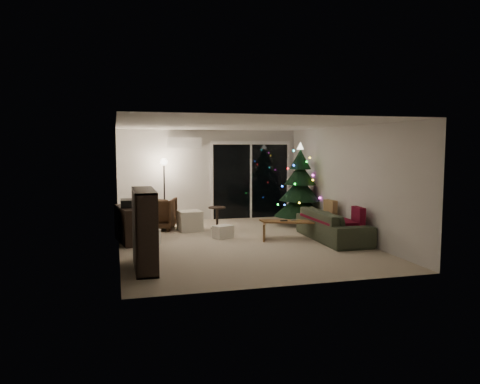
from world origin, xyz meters
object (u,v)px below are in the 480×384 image
object	(u,v)px
sofa	(333,225)
coffee_table	(290,230)
christmas_tree	(300,184)
media_cabinet	(130,225)
armchair	(158,214)
bookshelf	(135,230)

from	to	relation	value
sofa	coffee_table	distance (m)	0.94
coffee_table	christmas_tree	world-z (taller)	christmas_tree
media_cabinet	sofa	xyz separation A→B (m)	(4.30, -0.88, -0.06)
armchair	christmas_tree	world-z (taller)	christmas_tree
coffee_table	bookshelf	bearing A→B (deg)	-132.61
media_cabinet	bookshelf	bearing A→B (deg)	-99.99
christmas_tree	sofa	bearing A→B (deg)	-90.88
media_cabinet	christmas_tree	xyz separation A→B (m)	(4.33, 1.10, 0.69)
sofa	christmas_tree	xyz separation A→B (m)	(0.03, 1.99, 0.75)
armchair	sofa	bearing A→B (deg)	164.92
bookshelf	armchair	bearing A→B (deg)	75.74
christmas_tree	armchair	bearing A→B (deg)	174.68
sofa	coffee_table	world-z (taller)	sofa
bookshelf	christmas_tree	world-z (taller)	christmas_tree
media_cabinet	sofa	bearing A→B (deg)	-21.61
bookshelf	sofa	bearing A→B (deg)	14.41
armchair	coffee_table	distance (m)	3.38
media_cabinet	coffee_table	distance (m)	3.48
sofa	media_cabinet	bearing A→B (deg)	79.39
media_cabinet	coffee_table	xyz separation A→B (m)	(3.44, -0.53, -0.18)
bookshelf	sofa	world-z (taller)	bookshelf
armchair	media_cabinet	bearing A→B (deg)	81.91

